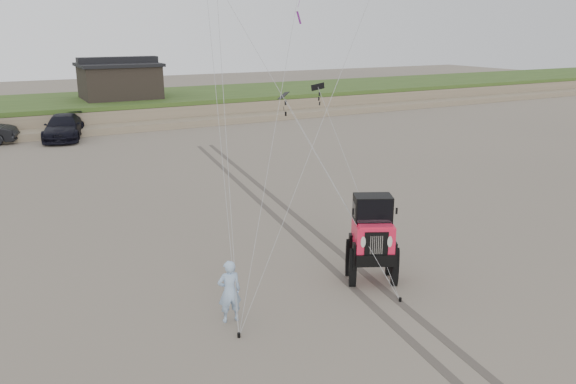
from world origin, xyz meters
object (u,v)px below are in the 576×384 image
(truck_c, at_px, (64,127))
(man, at_px, (229,291))
(jeep, at_px, (372,248))
(cabin, at_px, (119,80))

(truck_c, distance_m, man, 28.55)
(truck_c, relative_size, man, 3.37)
(man, bearing_deg, jeep, -170.00)
(man, bearing_deg, truck_c, -81.96)
(cabin, distance_m, man, 36.39)
(truck_c, bearing_deg, man, -74.76)
(cabin, relative_size, jeep, 1.14)
(truck_c, xyz_separation_m, man, (0.30, -28.55, 0.02))
(cabin, bearing_deg, truck_c, -126.99)
(jeep, bearing_deg, truck_c, 125.95)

